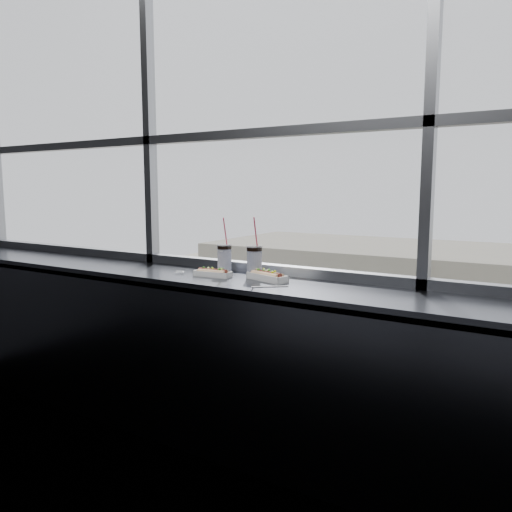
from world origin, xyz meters
The scene contains 19 objects.
wall_back_lower centered at (0.00, 1.50, 0.55)m, with size 6.00×6.00×0.00m, color black.
window_glass centered at (0.00, 1.52, 2.30)m, with size 6.00×6.00×0.00m, color silver.
window_mullions centered at (0.00, 1.50, 2.30)m, with size 6.00×0.08×2.40m, color gray, non-canonical shape.
counter centered at (0.00, 1.23, 1.07)m, with size 6.00×0.55×0.06m, color #535660.
counter_fascia centered at (0.00, 0.97, 0.55)m, with size 6.00×0.04×1.04m, color #535660.
hotdog_tray_left centered at (-0.22, 1.20, 1.12)m, with size 0.25×0.11×0.06m.
hotdog_tray_right centered at (0.14, 1.27, 1.13)m, with size 0.29×0.17×0.07m.
soda_cup_left centered at (-0.23, 1.34, 1.21)m, with size 0.10×0.10×0.37m.
soda_cup_right centered at (0.01, 1.32, 1.21)m, with size 0.10×0.10×0.38m.
loose_straw centered at (0.26, 1.10, 1.10)m, with size 0.01×0.01×0.21m, color white.
wrapper centered at (-0.47, 1.18, 1.11)m, with size 0.09×0.06×0.02m, color silver.
street_asphalt centered at (0.00, 21.50, -10.97)m, with size 80.00×10.00×0.06m, color black.
car_near_a centered at (-12.94, 17.50, -9.81)m, with size 6.76×2.82×2.25m, color silver.
car_far_a centered at (-11.06, 25.50, -9.78)m, with size 6.94×2.89×2.31m, color #383030.
car_near_b centered at (-8.59, 17.50, -10.02)m, with size 5.52×2.30×1.84m, color black.
car_near_c centered at (-0.63, 17.50, -9.85)m, with size 6.52×2.71×2.17m, color #B24E1E.
pedestrian_a centered at (-6.91, 29.49, -10.03)m, with size 0.83×0.62×1.86m, color #66605B.
pedestrian_b centered at (-0.64, 29.08, -10.00)m, with size 0.85×0.64×1.91m, color #66605B.
tree_left centered at (-10.48, 29.50, -7.79)m, with size 3.03×3.03×4.73m.
Camera 1 is at (1.63, -1.29, 1.65)m, focal length 35.00 mm.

